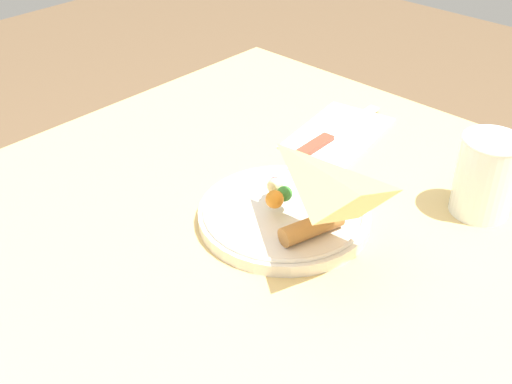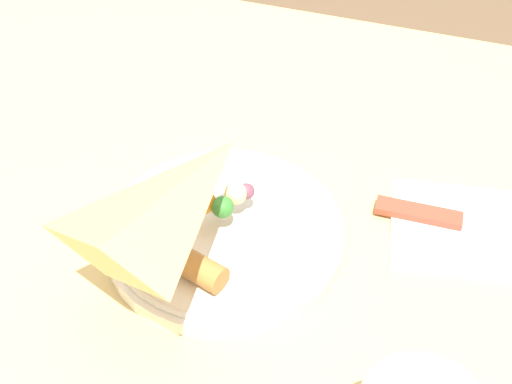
{
  "view_description": "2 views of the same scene",
  "coord_description": "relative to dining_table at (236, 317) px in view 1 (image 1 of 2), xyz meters",
  "views": [
    {
      "loc": [
        -0.41,
        -0.42,
        1.2
      ],
      "look_at": [
        0.07,
        0.03,
        0.76
      ],
      "focal_mm": 45.0,
      "sensor_mm": 36.0,
      "label": 1
    },
    {
      "loc": [
        0.24,
        -0.36,
        1.16
      ],
      "look_at": [
        0.12,
        0.01,
        0.77
      ],
      "focal_mm": 45.0,
      "sensor_mm": 36.0,
      "label": 2
    }
  ],
  "objects": [
    {
      "name": "plate_pizza",
      "position": [
        0.09,
        0.0,
        0.12
      ],
      "size": [
        0.22,
        0.22,
        0.05
      ],
      "color": "silver",
      "rests_on": "dining_table"
    },
    {
      "name": "butter_knife",
      "position": [
        0.31,
        0.09,
        0.11
      ],
      "size": [
        0.22,
        0.03,
        0.01
      ],
      "rotation": [
        0.0,
        0.0,
        0.04
      ],
      "color": "#99422D",
      "rests_on": "napkin_folded"
    },
    {
      "name": "milk_glass",
      "position": [
        0.28,
        -0.17,
        0.15
      ],
      "size": [
        0.08,
        0.08,
        0.11
      ],
      "color": "white",
      "rests_on": "dining_table"
    },
    {
      "name": "dining_table",
      "position": [
        0.0,
        0.0,
        0.0
      ],
      "size": [
        1.0,
        0.86,
        0.71
      ],
      "color": "#DBB770",
      "rests_on": "ground_plane"
    },
    {
      "name": "napkin_folded",
      "position": [
        0.32,
        0.09,
        0.11
      ],
      "size": [
        0.2,
        0.14,
        0.0
      ],
      "rotation": [
        0.0,
        0.0,
        0.17
      ],
      "color": "white",
      "rests_on": "dining_table"
    }
  ]
}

